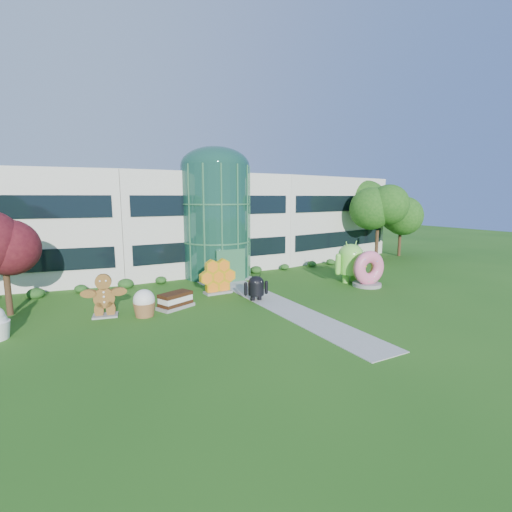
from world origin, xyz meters
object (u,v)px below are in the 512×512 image
android_black (256,286)px  gingerbread (104,295)px  donut (368,268)px  android_green (351,260)px

android_black → gingerbread: size_ratio=0.71×
android_black → donut: size_ratio=0.70×
android_black → donut: donut is taller
donut → android_black: bearing=-177.2°
android_green → android_black: (-9.68, -1.14, -0.89)m
android_green → donut: android_green is taller
android_green → gingerbread: size_ratio=1.34×
android_green → gingerbread: (-19.32, 0.18, -0.59)m
donut → gingerbread: (-19.48, 1.97, -0.14)m
donut → android_green: bearing=101.6°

